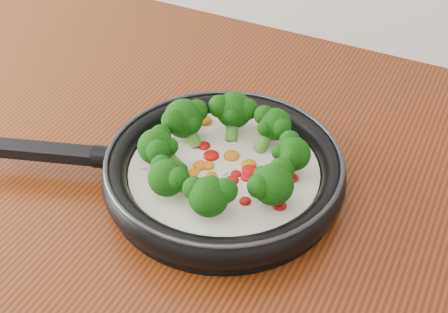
% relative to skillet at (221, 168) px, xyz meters
% --- Properties ---
extents(skillet, '(0.49, 0.37, 0.09)m').
position_rel_skillet_xyz_m(skillet, '(0.00, 0.00, 0.00)').
color(skillet, black).
rests_on(skillet, counter).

